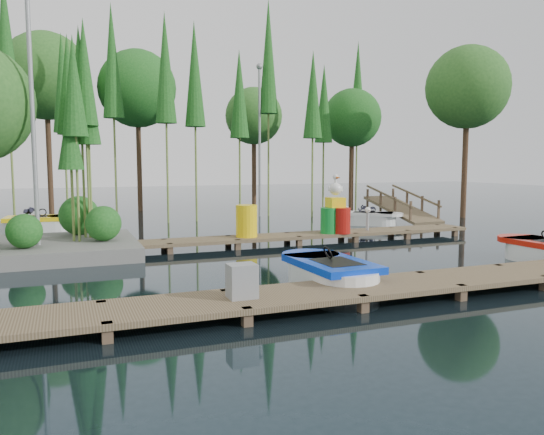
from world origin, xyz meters
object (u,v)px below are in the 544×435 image
object	(u,v)px
island	(3,141)
yellow_barrel	(247,221)
drum_cluster	(337,216)
boat_blue	(330,275)
boat_yellow_far	(40,224)
utility_cabinet	(242,281)

from	to	relation	value
island	yellow_barrel	world-z (taller)	island
drum_cluster	boat_blue	bearing A→B (deg)	-119.62
boat_blue	drum_cluster	xyz separation A→B (m)	(3.22, 5.66, 0.59)
boat_yellow_far	utility_cabinet	world-z (taller)	boat_yellow_far
boat_yellow_far	utility_cabinet	xyz separation A→B (m)	(3.67, -12.92, 0.28)
boat_yellow_far	boat_blue	bearing A→B (deg)	-38.20
yellow_barrel	drum_cluster	distance (m)	3.08
boat_blue	drum_cluster	size ratio (longest dim) A/B	1.49
island	drum_cluster	xyz separation A→B (m)	(9.81, -0.94, -2.32)
island	yellow_barrel	size ratio (longest dim) A/B	6.76
boat_blue	boat_yellow_far	world-z (taller)	boat_yellow_far
utility_cabinet	drum_cluster	size ratio (longest dim) A/B	0.30
island	drum_cluster	distance (m)	10.13
boat_blue	yellow_barrel	xyz separation A→B (m)	(0.14, 5.81, 0.52)
yellow_barrel	drum_cluster	size ratio (longest dim) A/B	0.52
boat_blue	island	bearing A→B (deg)	132.92
boat_yellow_far	yellow_barrel	bearing A→B (deg)	-19.24
boat_blue	drum_cluster	distance (m)	6.53
yellow_barrel	island	bearing A→B (deg)	173.31
boat_yellow_far	yellow_barrel	size ratio (longest dim) A/B	3.01
boat_blue	boat_yellow_far	size ratio (longest dim) A/B	0.95
boat_yellow_far	utility_cabinet	size ratio (longest dim) A/B	5.14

